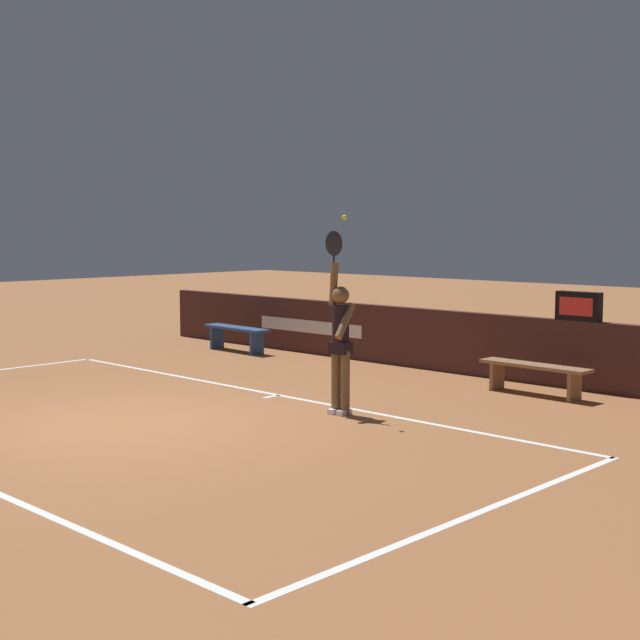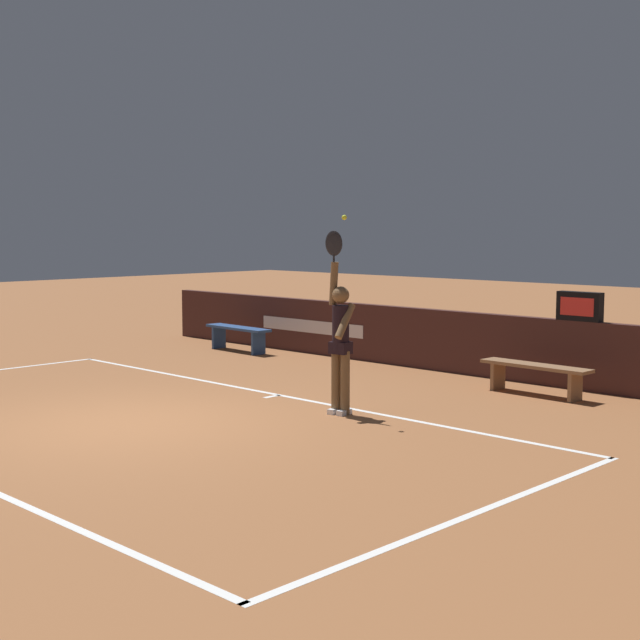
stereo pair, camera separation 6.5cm
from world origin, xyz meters
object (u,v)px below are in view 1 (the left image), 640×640
courtside_bench_near (535,371)px  courtside_bench_far (236,332)px  speed_display (579,306)px  tennis_player (340,338)px  tennis_ball (344,217)px

courtside_bench_near → courtside_bench_far: bearing=179.9°
speed_display → courtside_bench_near: 1.31m
courtside_bench_near → speed_display: bearing=76.0°
tennis_player → tennis_ball: size_ratio=36.90×
tennis_player → courtside_bench_far: bearing=151.8°
tennis_ball → courtside_bench_near: 4.03m
speed_display → tennis_ball: 4.45m
tennis_player → courtside_bench_near: size_ratio=1.39×
tennis_player → speed_display: bearing=70.4°
tennis_player → tennis_ball: 1.63m
courtside_bench_near → courtside_bench_far: courtside_bench_far is taller
speed_display → tennis_player: tennis_player is taller
speed_display → courtside_bench_far: speed_display is taller
tennis_player → tennis_ball: (0.20, -0.14, 1.61)m
tennis_player → courtside_bench_near: bearing=68.9°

